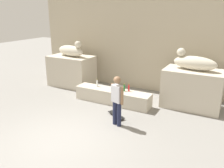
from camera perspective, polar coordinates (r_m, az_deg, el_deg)
The scene contains 12 objects.
ground_plane at distance 7.14m, azimuth -12.86°, elevation -13.40°, with size 40.00×40.00×0.00m, color gray.
facade_wall at distance 11.19m, azimuth 6.59°, elevation 15.77°, with size 10.38×0.60×6.56m, color #BBAE94.
pedestal_left at distance 11.73m, azimuth -9.86°, elevation 3.17°, with size 2.15×1.29×1.49m, color beige.
pedestal_right at distance 9.45m, azimuth 19.03°, elevation -1.12°, with size 2.15×1.29×1.49m, color beige.
statue_reclining_left at distance 11.49m, azimuth -10.01°, elevation 8.12°, with size 1.68×0.86×0.78m.
statue_reclining_right at distance 9.19m, azimuth 19.45°, elevation 5.01°, with size 1.66×0.75×0.78m.
ledge_block at distance 9.48m, azimuth 0.13°, elevation -3.05°, with size 3.19×0.66×0.56m, color beige.
skater at distance 7.45m, azimuth 1.24°, elevation -3.67°, with size 0.52×0.30×1.67m.
skateboard at distance 8.36m, azimuth 1.03°, elevation -7.59°, with size 0.80×0.57×0.08m.
bottle_red at distance 9.21m, azimuth 4.13°, elevation -1.02°, with size 0.07×0.07×0.31m.
bottle_clear at distance 9.80m, azimuth -3.68°, elevation 0.18°, with size 0.07×0.07×0.31m.
bottle_green at distance 9.21m, azimuth 3.00°, elevation -1.01°, with size 0.08×0.08×0.30m.
Camera 1 is at (4.19, -4.51, 3.64)m, focal length 37.27 mm.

